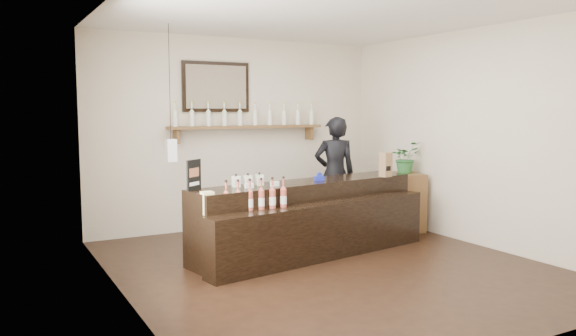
# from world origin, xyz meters

# --- Properties ---
(ground) EXTENTS (5.00, 5.00, 0.00)m
(ground) POSITION_xyz_m (0.00, 0.00, 0.00)
(ground) COLOR black
(ground) RESTS_ON ground
(room_shell) EXTENTS (5.00, 5.00, 5.00)m
(room_shell) POSITION_xyz_m (0.00, 0.00, 1.70)
(room_shell) COLOR beige
(room_shell) RESTS_ON ground
(back_wall_decor) EXTENTS (2.66, 0.96, 1.69)m
(back_wall_decor) POSITION_xyz_m (-0.16, 2.37, 1.76)
(back_wall_decor) COLOR brown
(back_wall_decor) RESTS_ON ground
(counter) EXTENTS (3.18, 1.33, 1.03)m
(counter) POSITION_xyz_m (0.12, 0.58, 0.41)
(counter) COLOR black
(counter) RESTS_ON ground
(promo_sign) EXTENTS (0.21, 0.15, 0.34)m
(promo_sign) POSITION_xyz_m (-1.34, 0.64, 1.04)
(promo_sign) COLOR black
(promo_sign) RESTS_ON counter
(paper_bag) EXTENTS (0.17, 0.14, 0.32)m
(paper_bag) POSITION_xyz_m (1.28, 0.61, 1.04)
(paper_bag) COLOR brown
(paper_bag) RESTS_ON counter
(tape_dispenser) EXTENTS (0.12, 0.05, 0.10)m
(tape_dispenser) POSITION_xyz_m (0.30, 0.68, 0.92)
(tape_dispenser) COLOR #1824AB
(tape_dispenser) RESTS_ON counter
(side_cabinet) EXTENTS (0.53, 0.65, 0.84)m
(side_cabinet) POSITION_xyz_m (2.00, 1.06, 0.42)
(side_cabinet) COLOR brown
(side_cabinet) RESTS_ON ground
(potted_plant) EXTENTS (0.47, 0.43, 0.46)m
(potted_plant) POSITION_xyz_m (2.00, 1.06, 1.07)
(potted_plant) COLOR #2A6B31
(potted_plant) RESTS_ON side_cabinet
(shopkeeper) EXTENTS (0.79, 0.64, 1.87)m
(shopkeeper) POSITION_xyz_m (1.10, 1.55, 0.93)
(shopkeeper) COLOR black
(shopkeeper) RESTS_ON ground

